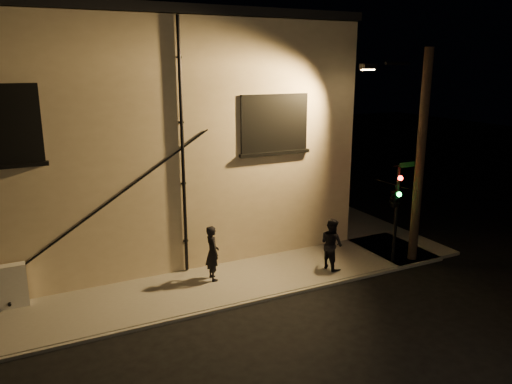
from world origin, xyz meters
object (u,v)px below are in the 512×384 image
pedestrian_a (212,253)px  streetlamp_pole (418,154)px  traffic_signal (395,197)px  pedestrian_b (332,244)px

pedestrian_a → streetlamp_pole: bearing=-99.1°
traffic_signal → streetlamp_pole: size_ratio=0.47×
pedestrian_b → streetlamp_pole: bearing=-106.5°
pedestrian_b → traffic_signal: 2.76m
pedestrian_b → streetlamp_pole: 4.32m
pedestrian_a → traffic_signal: size_ratio=0.51×
pedestrian_a → streetlamp_pole: streetlamp_pole is taller
pedestrian_b → streetlamp_pole: streetlamp_pole is taller
pedestrian_b → pedestrian_a: bearing=69.2°
pedestrian_a → streetlamp_pole: size_ratio=0.24×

